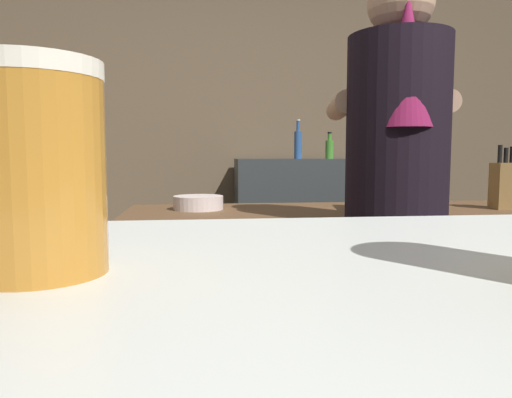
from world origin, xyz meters
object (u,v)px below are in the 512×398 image
at_px(knife_block, 505,185).
at_px(bartender, 396,194).
at_px(mixing_bowl, 198,203).
at_px(pint_glass_far, 37,169).
at_px(bottle_olive_oil, 298,144).
at_px(chefs_knife, 419,208).
at_px(bottle_soy, 329,148).

bearing_deg(knife_block, bartender, -149.94).
bearing_deg(bartender, mixing_bowl, 62.45).
height_order(mixing_bowl, pint_glass_far, pint_glass_far).
bearing_deg(bartender, pint_glass_far, 158.43).
xyz_separation_m(knife_block, mixing_bowl, (-1.32, 0.13, -0.08)).
bearing_deg(pint_glass_far, knife_block, 48.79).
distance_m(bartender, bottle_olive_oil, 1.63).
distance_m(mixing_bowl, bottle_olive_oil, 1.32).
distance_m(knife_block, chefs_knife, 0.39).
distance_m(knife_block, pint_glass_far, 2.14).
xyz_separation_m(mixing_bowl, pint_glass_far, (-0.09, -1.75, 0.19)).
relative_size(knife_block, bottle_olive_oil, 1.06).
bearing_deg(pint_glass_far, bottle_soy, 71.13).
bearing_deg(chefs_knife, bottle_soy, 98.32).
bearing_deg(chefs_knife, pint_glass_far, -117.07).
xyz_separation_m(bartender, chefs_knife, (0.28, 0.40, -0.10)).
xyz_separation_m(knife_block, bottle_soy, (-0.44, 1.24, 0.17)).
distance_m(bartender, chefs_knife, 0.50).
relative_size(bartender, pint_glass_far, 13.64).
relative_size(pint_glass_far, bottle_olive_oil, 0.49).
bearing_deg(bartender, chefs_knife, -24.76).
xyz_separation_m(bartender, bottle_soy, (0.22, 1.62, 0.18)).
xyz_separation_m(bartender, knife_block, (0.65, 0.38, 0.00)).
height_order(knife_block, bottle_soy, bottle_soy).
distance_m(bartender, knife_block, 0.75).
xyz_separation_m(mixing_bowl, bottle_olive_oil, (0.67, 1.10, 0.28)).
bearing_deg(bottle_olive_oil, knife_block, -62.18).
distance_m(pint_glass_far, bottle_soy, 3.02).
bearing_deg(bottle_olive_oil, bottle_soy, 1.14).
relative_size(bartender, mixing_bowl, 8.26).
height_order(bottle_soy, bottle_olive_oil, bottle_olive_oil).
bearing_deg(bottle_olive_oil, chefs_knife, -76.91).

